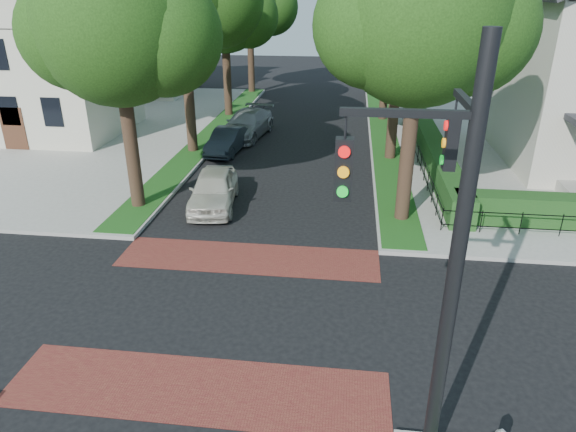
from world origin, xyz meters
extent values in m
plane|color=black|center=(0.00, 0.00, 0.00)|extent=(120.00, 120.00, 0.00)
cube|color=gray|center=(-19.50, 19.00, 0.07)|extent=(30.00, 30.00, 0.15)
cube|color=maroon|center=(0.00, 3.20, 0.01)|extent=(9.00, 2.20, 0.01)
cube|color=maroon|center=(0.00, -3.20, 0.01)|extent=(9.00, 2.20, 0.01)
cube|color=#174915|center=(5.40, 19.10, 0.16)|extent=(1.60, 29.80, 0.02)
cube|color=#174915|center=(-5.40, 19.10, 0.16)|extent=(1.60, 29.80, 0.02)
cylinder|color=black|center=(5.50, 7.00, 3.83)|extent=(0.56, 0.56, 7.35)
sphere|color=#19350E|center=(5.50, 7.00, 7.71)|extent=(6.20, 6.20, 6.20)
sphere|color=#19350E|center=(7.21, 7.30, 7.31)|extent=(4.65, 4.65, 4.65)
sphere|color=#19350E|center=(3.95, 6.80, 7.41)|extent=(4.34, 4.34, 4.34)
cylinder|color=black|center=(5.50, 15.00, 4.00)|extent=(0.56, 0.56, 7.70)
sphere|color=#19350E|center=(7.31, 15.30, 7.67)|extent=(4.95, 4.95, 4.95)
sphere|color=#19350E|center=(3.85, 14.80, 7.77)|extent=(4.62, 4.62, 4.62)
cylinder|color=black|center=(5.50, 24.00, 3.47)|extent=(0.56, 0.56, 6.65)
sphere|color=#19350E|center=(5.50, 24.00, 6.99)|extent=(5.80, 5.80, 5.80)
sphere|color=#19350E|center=(7.09, 24.30, 6.59)|extent=(4.35, 4.35, 4.35)
sphere|color=#19350E|center=(4.05, 23.80, 6.69)|extent=(4.06, 4.06, 4.06)
sphere|color=#19350E|center=(5.60, 25.45, 7.49)|extent=(3.77, 3.77, 3.77)
cylinder|color=black|center=(5.50, 33.00, 3.65)|extent=(0.56, 0.56, 7.00)
sphere|color=#19350E|center=(5.50, 33.00, 7.35)|extent=(6.00, 6.00, 6.00)
sphere|color=#19350E|center=(7.15, 33.30, 6.95)|extent=(4.50, 4.50, 4.50)
sphere|color=#19350E|center=(4.00, 32.80, 7.05)|extent=(4.20, 4.20, 4.20)
cylinder|color=black|center=(-5.50, 7.00, 3.65)|extent=(0.56, 0.56, 7.00)
sphere|color=#19350E|center=(-5.50, 7.00, 7.35)|extent=(6.00, 6.00, 6.00)
sphere|color=#19350E|center=(-3.85, 7.30, 6.95)|extent=(4.50, 4.50, 4.50)
sphere|color=#19350E|center=(-7.00, 6.80, 7.05)|extent=(4.20, 4.20, 4.20)
sphere|color=#19350E|center=(-5.40, 8.50, 7.85)|extent=(3.90, 3.90, 3.90)
cylinder|color=black|center=(-5.50, 15.00, 4.17)|extent=(0.56, 0.56, 8.05)
sphere|color=#19350E|center=(-3.74, 15.30, 8.03)|extent=(4.80, 4.80, 4.80)
cylinder|color=black|center=(-5.50, 24.00, 3.58)|extent=(0.56, 0.56, 6.86)
sphere|color=#19350E|center=(-5.50, 24.00, 7.21)|extent=(5.60, 5.60, 5.60)
sphere|color=#19350E|center=(-3.96, 24.30, 6.81)|extent=(4.20, 4.20, 4.20)
sphere|color=#19350E|center=(-6.90, 23.80, 6.91)|extent=(3.92, 3.92, 3.92)
sphere|color=#19350E|center=(-5.40, 25.40, 7.71)|extent=(3.64, 3.64, 3.64)
cylinder|color=black|center=(-5.50, 33.00, 3.72)|extent=(0.56, 0.56, 7.14)
sphere|color=#19350E|center=(-5.50, 33.00, 7.49)|extent=(6.20, 6.20, 6.20)
sphere|color=#19350E|center=(-3.79, 33.30, 7.09)|extent=(4.65, 4.65, 4.65)
sphere|color=#19350E|center=(-7.05, 32.80, 7.19)|extent=(4.34, 4.34, 4.34)
cube|color=#174418|center=(7.70, 15.00, 0.75)|extent=(1.00, 18.00, 1.20)
cube|color=beige|center=(-15.50, 18.00, 3.40)|extent=(9.00, 8.00, 6.50)
cube|color=beige|center=(-15.50, 32.00, 3.40)|extent=(9.00, 8.00, 6.50)
cylinder|color=black|center=(5.10, -4.60, 4.15)|extent=(0.26, 0.26, 8.00)
cube|color=black|center=(4.10, -4.60, 6.95)|extent=(2.00, 0.12, 0.12)
cube|color=black|center=(5.10, -3.70, 6.95)|extent=(0.12, 1.80, 0.12)
cube|color=black|center=(3.20, -4.60, 6.05)|extent=(0.28, 0.22, 1.00)
cylinder|color=red|center=(3.20, -4.73, 6.37)|extent=(0.18, 0.05, 0.18)
cylinder|color=orange|center=(3.20, -4.73, 6.05)|extent=(0.18, 0.05, 0.18)
cylinder|color=#0CB226|center=(3.20, -4.73, 5.73)|extent=(0.18, 0.05, 0.18)
cube|color=black|center=(5.10, -2.90, 6.05)|extent=(0.22, 0.28, 1.00)
cylinder|color=red|center=(4.97, -2.90, 6.37)|extent=(0.05, 0.18, 0.18)
cylinder|color=orange|center=(4.97, -2.90, 6.05)|extent=(0.05, 0.18, 0.18)
cylinder|color=#0CB226|center=(4.97, -2.90, 5.73)|extent=(0.05, 0.18, 0.18)
imported|color=beige|center=(-2.35, 7.59, 0.78)|extent=(2.37, 4.75, 1.56)
imported|color=black|center=(-3.58, 15.28, 0.69)|extent=(1.79, 4.27, 1.37)
imported|color=gray|center=(-3.13, 18.78, 0.80)|extent=(3.06, 5.81, 1.61)
cylinder|color=#BDBDC0|center=(6.41, -4.60, 0.97)|extent=(0.09, 0.09, 0.08)
camera|label=1|loc=(3.26, -12.19, 8.64)|focal=32.00mm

